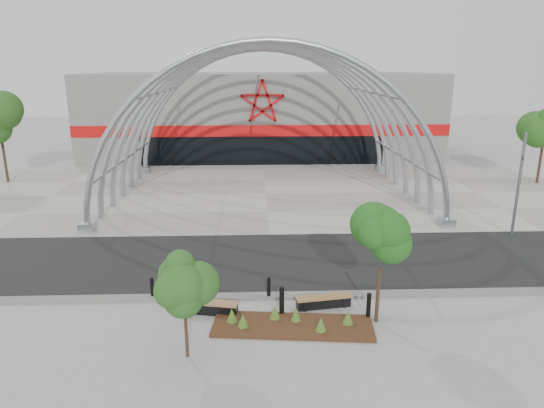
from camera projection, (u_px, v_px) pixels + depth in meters
The scene contains 17 objects.
ground at pixel (276, 294), 19.30m from camera, with size 140.00×140.00×0.00m, color gray.
road at pixel (272, 260), 22.66m from camera, with size 140.00×7.00×0.02m, color black.
forecourt at pixel (266, 194), 34.18m from camera, with size 60.00×17.00×0.04m, color #9B958C.
kerb at pixel (276, 296), 19.04m from camera, with size 60.00×0.50×0.12m, color #62635E.
arena_building at pixel (261, 113), 50.31m from camera, with size 34.00×15.24×8.00m.
vault_canopy at pixel (266, 194), 34.18m from camera, with size 20.80×15.80×20.36m.
planting_bed at pixel (290, 323), 16.87m from camera, with size 5.71×2.26×0.59m.
signal_pole at pixel (519, 183), 25.09m from camera, with size 0.31×0.78×5.54m.
street_tree_0 at pixel (184, 286), 14.54m from camera, with size 1.47×1.47×3.36m.
street_tree_1 at pixel (381, 247), 16.51m from camera, with size 1.67×1.67×3.95m.
bench_0 at pixel (208, 307), 17.79m from camera, with size 2.30×0.94×0.47m.
bench_1 at pixel (323, 302), 18.24m from camera, with size 2.14×0.79×0.44m.
bollard_0 at pixel (152, 288), 18.84m from camera, with size 0.14×0.14×0.87m, color black.
bollard_1 at pixel (174, 294), 18.34m from camera, with size 0.15×0.15×0.92m, color black.
bollard_2 at pixel (269, 288), 18.85m from camera, with size 0.14×0.14×0.88m, color black.
bollard_3 at pixel (282, 301), 17.53m from camera, with size 0.18×0.18×1.13m, color black.
bollard_4 at pixel (369, 306), 17.31m from camera, with size 0.16×0.16×1.00m, color black.
Camera 1 is at (-0.83, -17.53, 8.81)m, focal length 32.00 mm.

